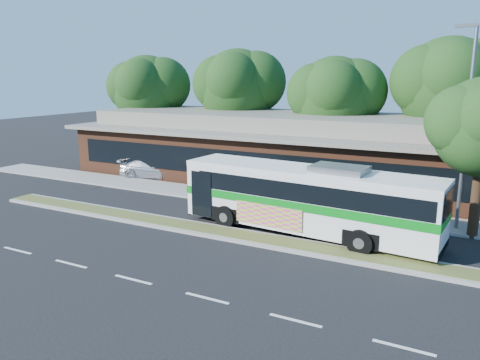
{
  "coord_description": "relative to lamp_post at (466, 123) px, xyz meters",
  "views": [
    {
      "loc": [
        10.28,
        -16.66,
        6.92
      ],
      "look_at": [
        0.05,
        2.9,
        2.0
      ],
      "focal_mm": 35.0,
      "sensor_mm": 36.0,
      "label": 1
    }
  ],
  "objects": [
    {
      "name": "tree_bg_a",
      "position": [
        -24.15,
        9.14,
        0.97
      ],
      "size": [
        6.47,
        5.8,
        8.63
      ],
      "color": "black",
      "rests_on": "ground"
    },
    {
      "name": "tree_bg_d",
      "position": [
        -1.12,
        10.15,
        1.52
      ],
      "size": [
        6.91,
        6.2,
        9.37
      ],
      "color": "black",
      "rests_on": "ground"
    },
    {
      "name": "sedan",
      "position": [
        -19.31,
        2.61,
        -4.24
      ],
      "size": [
        4.88,
        2.84,
        1.33
      ],
      "primitive_type": "imported",
      "rotation": [
        0.0,
        0.0,
        1.8
      ],
      "color": "silver",
      "rests_on": "ground"
    },
    {
      "name": "lamp_post",
      "position": [
        0.0,
        0.0,
        0.0
      ],
      "size": [
        0.93,
        0.18,
        9.07
      ],
      "color": "slate",
      "rests_on": "ground"
    },
    {
      "name": "parking_lot",
      "position": [
        -27.56,
        4.0,
        -4.9
      ],
      "size": [
        14.0,
        12.0,
        0.01
      ],
      "primitive_type": "cube",
      "color": "black",
      "rests_on": "ground"
    },
    {
      "name": "sidewalk",
      "position": [
        -9.56,
        0.4,
        -4.84
      ],
      "size": [
        44.0,
        2.6,
        0.12
      ],
      "primitive_type": "cube",
      "color": "gray",
      "rests_on": "ground"
    },
    {
      "name": "ground",
      "position": [
        -9.56,
        -6.0,
        -4.9
      ],
      "size": [
        120.0,
        120.0,
        0.0
      ],
      "primitive_type": "plane",
      "color": "black",
      "rests_on": "ground"
    },
    {
      "name": "plaza_building",
      "position": [
        -9.56,
        6.99,
        -2.77
      ],
      "size": [
        33.2,
        11.2,
        4.45
      ],
      "color": "brown",
      "rests_on": "ground"
    },
    {
      "name": "transit_bus",
      "position": [
        -5.86,
        -3.61,
        -3.1
      ],
      "size": [
        11.71,
        3.47,
        3.24
      ],
      "rotation": [
        0.0,
        0.0,
        -0.09
      ],
      "color": "white",
      "rests_on": "ground"
    },
    {
      "name": "median_strip",
      "position": [
        -9.56,
        -5.4,
        -4.83
      ],
      "size": [
        26.0,
        1.1,
        0.15
      ],
      "primitive_type": "cube",
      "color": "#4E5D27",
      "rests_on": "ground"
    },
    {
      "name": "tree_bg_c",
      "position": [
        -8.16,
        9.13,
        0.69
      ],
      "size": [
        6.24,
        5.6,
        8.26
      ],
      "color": "black",
      "rests_on": "ground"
    },
    {
      "name": "tree_bg_b",
      "position": [
        -16.13,
        10.14,
        1.24
      ],
      "size": [
        6.69,
        6.0,
        9.0
      ],
      "color": "black",
      "rests_on": "ground"
    }
  ]
}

